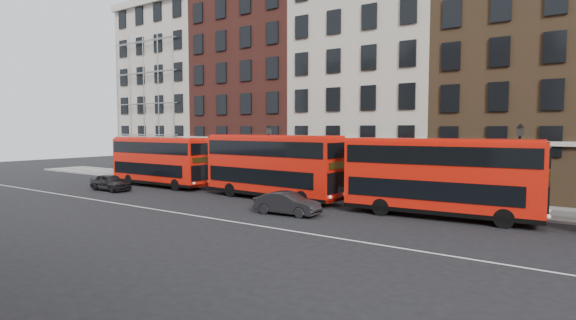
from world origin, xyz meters
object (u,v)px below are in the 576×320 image
Objects in this scene: bus_b at (272,165)px; car_rear at (110,182)px; bus_c at (439,175)px; car_front at (287,203)px; bus_a at (160,160)px.

bus_b reaches higher than car_rear.
car_front is (-7.76, -4.30, -1.79)m from bus_c.
bus_c is at bearing 0.19° from bus_a.
bus_c is at bearing -79.92° from car_rear.
bus_c is 2.70× the size of car_front.
bus_b reaches higher than bus_c.
bus_a is at bearing 176.00° from bus_c.
car_rear is 18.12m from car_front.
bus_c is 9.05m from car_front.
bus_c reaches higher than car_front.
bus_a is 24.72m from bus_c.
bus_b is at bearing 40.52° from car_front.
bus_a is 4.66m from car_rear.
bus_a is 2.56× the size of car_rear.
bus_b is at bearing 175.98° from bus_c.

